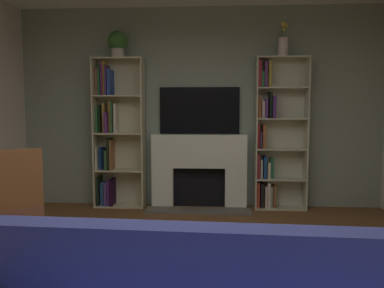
{
  "coord_description": "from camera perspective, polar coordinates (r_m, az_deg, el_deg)",
  "views": [
    {
      "loc": [
        0.23,
        -2.5,
        1.36
      ],
      "look_at": [
        0.0,
        1.16,
        1.04
      ],
      "focal_mm": 35.56,
      "sensor_mm": 36.0,
      "label": 1
    }
  ],
  "objects": [
    {
      "name": "coffee_table",
      "position": [
        2.4,
        1.38,
        -18.98
      ],
      "size": [
        0.86,
        0.52,
        0.45
      ],
      "color": "brown",
      "rests_on": "ground_plane"
    },
    {
      "name": "fireplace",
      "position": [
        5.34,
        1.08,
        -3.75
      ],
      "size": [
        1.42,
        0.53,
        1.03
      ],
      "color": "white",
      "rests_on": "ground_plane"
    },
    {
      "name": "bookshelf_left",
      "position": [
        5.49,
        -11.64,
        1.33
      ],
      "size": [
        0.7,
        0.29,
        2.08
      ],
      "color": "beige",
      "rests_on": "ground_plane"
    },
    {
      "name": "potted_plant",
      "position": [
        5.49,
        -11.09,
        14.66
      ],
      "size": [
        0.27,
        0.27,
        0.37
      ],
      "color": "beige",
      "rests_on": "bookshelf_left"
    },
    {
      "name": "wall_back_accent",
      "position": [
        5.42,
        1.17,
        5.44
      ],
      "size": [
        5.21,
        0.06,
        2.79
      ],
      "primitive_type": "cube",
      "color": "gray",
      "rests_on": "ground_plane"
    },
    {
      "name": "bookshelf_right",
      "position": [
        5.37,
        12.21,
        0.99
      ],
      "size": [
        0.7,
        0.26,
        2.08
      ],
      "color": "beige",
      "rests_on": "ground_plane"
    },
    {
      "name": "armchair",
      "position": [
        3.96,
        -25.89,
        -7.9
      ],
      "size": [
        0.8,
        0.81,
        1.02
      ],
      "color": "brown",
      "rests_on": "ground_plane"
    },
    {
      "name": "tv",
      "position": [
        5.36,
        1.14,
        5.02
      ],
      "size": [
        1.12,
        0.06,
        0.65
      ],
      "primitive_type": "cube",
      "color": "black",
      "rests_on": "fireplace"
    },
    {
      "name": "vase_with_flowers",
      "position": [
        5.38,
        13.52,
        14.22
      ],
      "size": [
        0.13,
        0.13,
        0.45
      ],
      "color": "beige",
      "rests_on": "bookshelf_right"
    }
  ]
}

